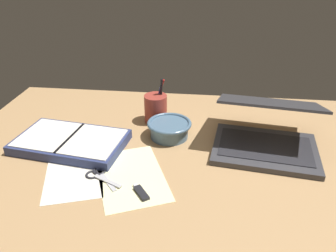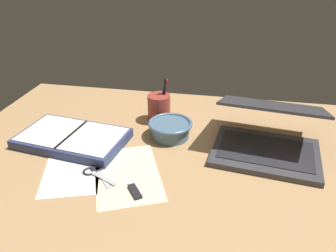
# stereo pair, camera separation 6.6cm
# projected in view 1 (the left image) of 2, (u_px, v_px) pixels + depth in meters

# --- Properties ---
(desk_top) EXTENTS (1.40, 1.00, 0.02)m
(desk_top) POSITION_uv_depth(u_px,v_px,m) (165.00, 159.00, 1.03)
(desk_top) COLOR tan
(desk_top) RESTS_ON ground
(laptop) EXTENTS (0.36, 0.36, 0.17)m
(laptop) POSITION_uv_depth(u_px,v_px,m) (267.00, 132.00, 1.05)
(laptop) COLOR #38383D
(laptop) RESTS_ON desk_top
(bowl) EXTENTS (0.15, 0.15, 0.06)m
(bowl) POSITION_uv_depth(u_px,v_px,m) (170.00, 129.00, 1.12)
(bowl) COLOR slate
(bowl) RESTS_ON desk_top
(pen_cup) EXTENTS (0.08, 0.08, 0.17)m
(pen_cup) POSITION_uv_depth(u_px,v_px,m) (156.00, 108.00, 1.21)
(pen_cup) COLOR #9E382D
(pen_cup) RESTS_ON desk_top
(planner) EXTENTS (0.37, 0.25, 0.04)m
(planner) POSITION_uv_depth(u_px,v_px,m) (71.00, 142.00, 1.07)
(planner) COLOR navy
(planner) RESTS_ON desk_top
(scissors) EXTENTS (0.12, 0.10, 0.01)m
(scissors) POSITION_uv_depth(u_px,v_px,m) (99.00, 175.00, 0.94)
(scissors) COLOR #B7B7BC
(scissors) RESTS_ON desk_top
(paper_sheet_front) EXTENTS (0.28, 0.33, 0.00)m
(paper_sheet_front) POSITION_uv_depth(u_px,v_px,m) (131.00, 176.00, 0.94)
(paper_sheet_front) COLOR #F4EFB2
(paper_sheet_front) RESTS_ON desk_top
(paper_sheet_beside_planner) EXTENTS (0.22, 0.26, 0.00)m
(paper_sheet_beside_planner) POSITION_uv_depth(u_px,v_px,m) (74.00, 176.00, 0.94)
(paper_sheet_beside_planner) COLOR silver
(paper_sheet_beside_planner) RESTS_ON desk_top
(usb_drive) EXTENTS (0.06, 0.07, 0.01)m
(usb_drive) POSITION_uv_depth(u_px,v_px,m) (141.00, 193.00, 0.87)
(usb_drive) COLOR black
(usb_drive) RESTS_ON desk_top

